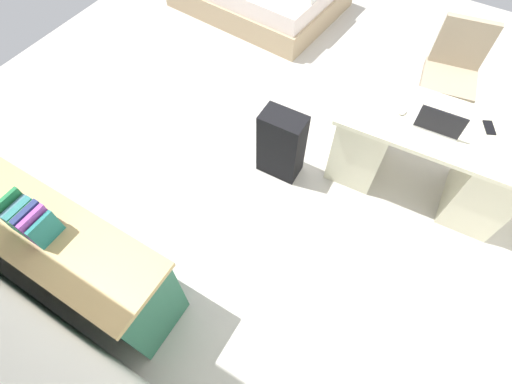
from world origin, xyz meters
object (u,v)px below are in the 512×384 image
(office_chair, at_px, (447,81))
(credenza, at_px, (58,249))
(desk, at_px, (425,156))
(suitcase_black, at_px, (281,145))
(laptop, at_px, (439,123))
(cell_phone_near_laptop, at_px, (489,128))
(computer_mouse, at_px, (403,110))

(office_chair, height_order, credenza, office_chair)
(credenza, bearing_deg, desk, -132.28)
(suitcase_black, distance_m, laptop, 1.19)
(cell_phone_near_laptop, bearing_deg, laptop, 4.81)
(desk, height_order, laptop, laptop)
(laptop, distance_m, computer_mouse, 0.27)
(desk, height_order, suitcase_black, desk)
(computer_mouse, bearing_deg, desk, -179.49)
(desk, distance_m, cell_phone_near_laptop, 0.48)
(laptop, relative_size, cell_phone_near_laptop, 2.37)
(office_chair, distance_m, suitcase_black, 1.68)
(credenza, distance_m, laptop, 2.79)
(desk, xyz_separation_m, cell_phone_near_laptop, (-0.29, -0.14, 0.35))
(desk, xyz_separation_m, credenza, (1.90, 2.09, 0.00))
(office_chair, xyz_separation_m, credenza, (1.80, 3.01, -0.03))
(credenza, xyz_separation_m, laptop, (-1.86, -2.04, 0.40))
(suitcase_black, bearing_deg, office_chair, -126.55)
(cell_phone_near_laptop, bearing_deg, computer_mouse, -9.82)
(laptop, height_order, computer_mouse, laptop)
(desk, distance_m, laptop, 0.40)
(suitcase_black, bearing_deg, credenza, 61.25)
(suitcase_black, bearing_deg, laptop, -159.98)
(credenza, xyz_separation_m, cell_phone_near_laptop, (-2.19, -2.23, 0.35))
(computer_mouse, height_order, cell_phone_near_laptop, computer_mouse)
(laptop, relative_size, computer_mouse, 3.22)
(desk, xyz_separation_m, laptop, (0.04, 0.05, 0.40))
(credenza, bearing_deg, laptop, -132.37)
(credenza, height_order, computer_mouse, credenza)
(laptop, height_order, cell_phone_near_laptop, laptop)
(office_chair, height_order, laptop, office_chair)
(suitcase_black, xyz_separation_m, laptop, (-1.02, -0.40, 0.46))
(desk, xyz_separation_m, office_chair, (0.10, -0.92, 0.04))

